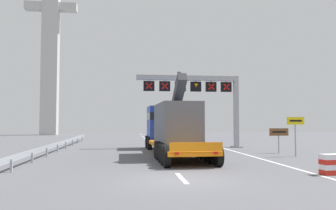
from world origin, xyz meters
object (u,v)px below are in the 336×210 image
Objects in this scene: heavy_haul_truck_orange at (171,126)px; exit_sign_yellow at (295,127)px; crash_barrier_striped at (332,164)px; bridge_pylon_distant at (51,29)px; overhead_lane_gantry at (201,90)px; tourist_info_sign_brown at (279,134)px.

exit_sign_yellow is (8.03, -3.24, -0.04)m from heavy_haul_truck_orange.
crash_barrier_striped is (5.86, -10.41, -1.54)m from heavy_haul_truck_orange.
exit_sign_yellow is 0.07× the size of bridge_pylon_distant.
crash_barrier_striped is at bearing -60.63° from heavy_haul_truck_orange.
overhead_lane_gantry is 5.20× the size of tourist_info_sign_brown.
tourist_info_sign_brown reaches higher than crash_barrier_striped.
bridge_pylon_distant reaches higher than heavy_haul_truck_orange.
heavy_haul_truck_orange is at bearing 173.46° from tourist_info_sign_brown.
crash_barrier_striped is (2.49, -15.28, -4.75)m from overhead_lane_gantry.
overhead_lane_gantry reaches higher than crash_barrier_striped.
overhead_lane_gantry is 9.90m from exit_sign_yellow.
bridge_pylon_distant is at bearing 123.69° from overhead_lane_gantry.
bridge_pylon_distant is at bearing 116.51° from crash_barrier_striped.
overhead_lane_gantry is at bearing -56.31° from bridge_pylon_distant.
overhead_lane_gantry is 0.26× the size of bridge_pylon_distant.
heavy_haul_truck_orange is at bearing -124.73° from overhead_lane_gantry.
overhead_lane_gantry is at bearing 119.90° from exit_sign_yellow.
crash_barrier_striped is 0.03× the size of bridge_pylon_distant.
bridge_pylon_distant is (-20.39, 30.59, 13.62)m from overhead_lane_gantry.
tourist_info_sign_brown is at bearing -55.51° from bridge_pylon_distant.
heavy_haul_truck_orange is at bearing 119.37° from crash_barrier_striped.
tourist_info_sign_brown is (4.60, -5.78, -3.81)m from overhead_lane_gantry.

